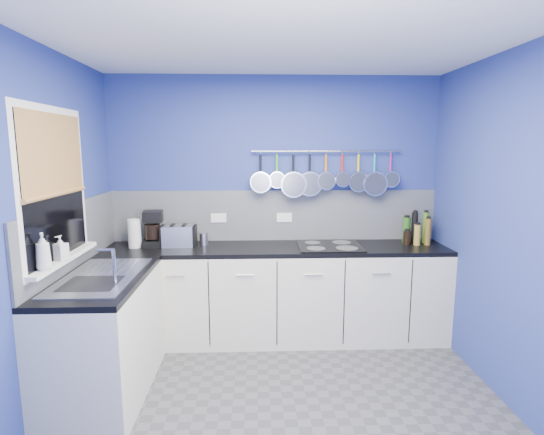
{
  "coord_description": "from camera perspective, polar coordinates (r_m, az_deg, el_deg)",
  "views": [
    {
      "loc": [
        -0.18,
        -2.72,
        1.82
      ],
      "look_at": [
        -0.05,
        0.75,
        1.25
      ],
      "focal_mm": 28.37,
      "sensor_mm": 36.0,
      "label": 1
    }
  ],
  "objects": [
    {
      "name": "floor",
      "position": [
        3.29,
        1.5,
        -24.54
      ],
      "size": [
        3.2,
        3.0,
        0.02
      ],
      "primitive_type": "cube",
      "color": "#47474C",
      "rests_on": "ground"
    },
    {
      "name": "ceiling",
      "position": [
        2.81,
        1.74,
        23.5
      ],
      "size": [
        3.2,
        3.0,
        0.02
      ],
      "primitive_type": "cube",
      "color": "white",
      "rests_on": "ground"
    },
    {
      "name": "wall_back",
      "position": [
        4.27,
        0.29,
        1.66
      ],
      "size": [
        3.2,
        0.02,
        2.5
      ],
      "primitive_type": "cube",
      "color": "navy",
      "rests_on": "ground"
    },
    {
      "name": "wall_front",
      "position": [
        1.35,
        5.97,
        -15.74
      ],
      "size": [
        3.2,
        0.02,
        2.5
      ],
      "primitive_type": "cube",
      "color": "navy",
      "rests_on": "ground"
    },
    {
      "name": "wall_left",
      "position": [
        3.13,
        -29.34,
        -2.41
      ],
      "size": [
        0.02,
        3.0,
        2.5
      ],
      "primitive_type": "cube",
      "color": "navy",
      "rests_on": "ground"
    },
    {
      "name": "wall_right",
      "position": [
        3.31,
        30.69,
        -1.93
      ],
      "size": [
        0.02,
        3.0,
        2.5
      ],
      "primitive_type": "cube",
      "color": "navy",
      "rests_on": "ground"
    },
    {
      "name": "backsplash_back",
      "position": [
        4.27,
        0.3,
        0.29
      ],
      "size": [
        3.2,
        0.02,
        0.5
      ],
      "primitive_type": "cube",
      "color": "gray",
      "rests_on": "wall_back"
    },
    {
      "name": "backsplash_left",
      "position": [
        3.67,
        -24.68,
        -2.07
      ],
      "size": [
        0.02,
        1.8,
        0.5
      ],
      "primitive_type": "cube",
      "color": "gray",
      "rests_on": "wall_left"
    },
    {
      "name": "cabinet_run_back",
      "position": [
        4.17,
        0.46,
        -10.17
      ],
      "size": [
        3.2,
        0.6,
        0.86
      ],
      "primitive_type": "cube",
      "color": "beige",
      "rests_on": "ground"
    },
    {
      "name": "worktop_back",
      "position": [
        4.04,
        0.47,
        -4.14
      ],
      "size": [
        3.2,
        0.6,
        0.04
      ],
      "primitive_type": "cube",
      "color": "black",
      "rests_on": "cabinet_run_back"
    },
    {
      "name": "cabinet_run_left",
      "position": [
        3.51,
        -21.28,
        -14.69
      ],
      "size": [
        0.6,
        1.2,
        0.86
      ],
      "primitive_type": "cube",
      "color": "beige",
      "rests_on": "ground"
    },
    {
      "name": "worktop_left",
      "position": [
        3.36,
        -21.74,
        -7.63
      ],
      "size": [
        0.6,
        1.2,
        0.04
      ],
      "primitive_type": "cube",
      "color": "black",
      "rests_on": "cabinet_run_left"
    },
    {
      "name": "window_frame",
      "position": [
        3.34,
        -26.89,
        3.67
      ],
      "size": [
        0.01,
        1.0,
        1.1
      ],
      "primitive_type": "cube",
      "color": "white",
      "rests_on": "wall_left"
    },
    {
      "name": "window_glass",
      "position": [
        3.34,
        -26.81,
        3.67
      ],
      "size": [
        0.01,
        0.9,
        1.0
      ],
      "primitive_type": "cube",
      "color": "black",
      "rests_on": "wall_left"
    },
    {
      "name": "bamboo_blind",
      "position": [
        3.32,
        -26.97,
        7.53
      ],
      "size": [
        0.01,
        0.9,
        0.55
      ],
      "primitive_type": "cube",
      "color": "#A57B47",
      "rests_on": "wall_left"
    },
    {
      "name": "window_sill",
      "position": [
        3.41,
        -25.87,
        -4.95
      ],
      "size": [
        0.1,
        0.98,
        0.03
      ],
      "primitive_type": "cube",
      "color": "white",
      "rests_on": "wall_left"
    },
    {
      "name": "sink_unit",
      "position": [
        3.35,
        -21.76,
        -7.24
      ],
      "size": [
        0.5,
        0.95,
        0.01
      ],
      "primitive_type": "cube",
      "color": "silver",
      "rests_on": "worktop_left"
    },
    {
      "name": "mixer_tap",
      "position": [
        3.1,
        -20.21,
        -6.03
      ],
      "size": [
        0.12,
        0.08,
        0.26
      ],
      "primitive_type": null,
      "color": "silver",
      "rests_on": "worktop_left"
    },
    {
      "name": "socket_left",
      "position": [
        4.27,
        -7.09,
        -0.05
      ],
      "size": [
        0.15,
        0.01,
        0.09
      ],
      "primitive_type": "cube",
      "color": "white",
      "rests_on": "backsplash_back"
    },
    {
      "name": "socket_right",
      "position": [
        4.26,
        1.65,
        0.0
      ],
      "size": [
        0.15,
        0.01,
        0.09
      ],
      "primitive_type": "cube",
      "color": "white",
      "rests_on": "backsplash_back"
    },
    {
      "name": "pot_rail",
      "position": [
        4.23,
        7.19,
        8.71
      ],
      "size": [
        1.45,
        0.02,
        0.02
      ],
      "primitive_type": "cylinder",
      "rotation": [
        0.0,
        1.57,
        0.0
      ],
      "color": "silver",
      "rests_on": "wall_back"
    },
    {
      "name": "soap_bottle_a",
      "position": [
        3.08,
        -28.12,
        -3.99
      ],
      "size": [
        0.12,
        0.12,
        0.24
      ],
      "primitive_type": "imported",
      "rotation": [
        0.0,
        0.0,
        0.43
      ],
      "color": "white",
      "rests_on": "window_sill"
    },
    {
      "name": "soap_bottle_b",
      "position": [
        3.3,
        -26.27,
        -3.62
      ],
      "size": [
        0.1,
        0.1,
        0.17
      ],
      "primitive_type": "imported",
      "rotation": [
        0.0,
        0.0,
        -0.38
      ],
      "color": "white",
      "rests_on": "window_sill"
    },
    {
      "name": "paper_towel",
      "position": [
        4.17,
        -17.78,
        -2.03
      ],
      "size": [
        0.15,
        0.15,
        0.26
      ],
      "primitive_type": "cylinder",
      "rotation": [
        0.0,
        0.0,
        -0.29
      ],
      "color": "white",
      "rests_on": "worktop_back"
    },
    {
      "name": "coffee_maker",
      "position": [
        4.17,
        -15.51,
        -1.44
      ],
      "size": [
        0.21,
        0.23,
        0.33
      ],
      "primitive_type": null,
      "rotation": [
        0.0,
        0.0,
        0.12
      ],
      "color": "black",
      "rests_on": "worktop_back"
    },
    {
      "name": "toaster",
      "position": [
        4.13,
        -12.28,
        -2.39
      ],
      "size": [
        0.32,
        0.21,
        0.2
      ],
      "primitive_type": "cube",
      "rotation": [
        0.0,
        0.0,
        0.11
      ],
      "color": "silver",
      "rests_on": "worktop_back"
    },
    {
      "name": "canister",
      "position": [
        4.15,
        -9.03,
        -2.8
      ],
      "size": [
        0.1,
        0.1,
        0.12
      ],
      "primitive_type": "cylinder",
      "rotation": [
        0.0,
        0.0,
        -0.35
      ],
      "color": "silver",
      "rests_on": "worktop_back"
    },
    {
      "name": "hob",
      "position": [
        4.06,
        7.6,
        -3.76
      ],
      "size": [
        0.58,
        0.51,
        0.01
      ],
      "primitive_type": "cube",
      "color": "black",
      "rests_on": "worktop_back"
    },
    {
      "name": "pan_0",
      "position": [
        4.17,
        -1.53,
        6.05
      ],
      "size": [
        0.2,
        0.09,
        0.39
      ],
      "primitive_type": null,
      "color": "silver",
      "rests_on": "pot_rail"
    },
    {
      "name": "pan_1",
      "position": [
        4.17,
        0.66,
        6.34
      ],
      "size": [
        0.16,
        0.07,
        0.35
      ],
      "primitive_type": null,
      "color": "silver",
      "rests_on": "pot_rail"
    },
    {
      "name": "pan_2",
      "position": [
        4.19,
        2.84,
        5.74
      ],
      "size": [
        0.25,
        0.09,
        0.44
      ],
      "primitive_type": null,
      "color": "silver",
      "rests_on": "pot_rail"
    },
    {
      "name": "pan_3",
      "position": [
        4.2,
        5.01,
        5.8
      ],
      "size": [
        0.24,
        0.08,
        0.43
      ],
      "primitive_type": null,
      "color": "silver",
      "rests_on": "pot_rail"
    },
    {
      "name": "pan_4",
      "position": [
        4.22,
        7.16,
        6.19
      ],
      "size": [
        0.18,
        0.08,
        0.37
      ],
      "primitive_type": null,
      "color": "silver",
      "rests_on": "pot_rail"
    },
    {
      "name": "pan_5",
      "position": [
        4.25,
        9.29,
        6.36
      ],
      "size": [
        0.15,
        0.09,
        0.34
      ],
      "primitive_type": null,
      "color": "silver",
      "rests_on": "pot_rail"
    },
    {
      "name": "pan_6",
      "position": [
        4.29,
        11.38,
        5.98
      ],
      "size": [
        0.2,
        0.08,
        0.39
      ],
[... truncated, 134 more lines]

